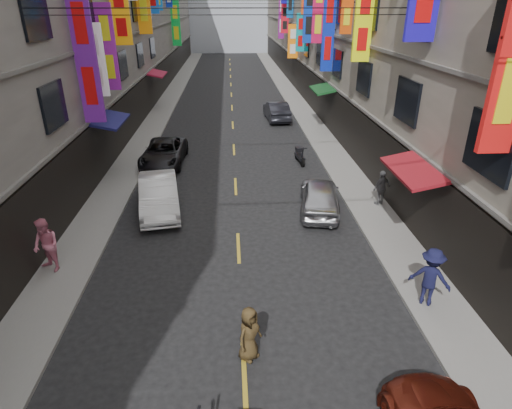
{
  "coord_description": "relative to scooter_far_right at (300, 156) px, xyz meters",
  "views": [
    {
      "loc": [
        -0.19,
        4.08,
        8.35
      ],
      "look_at": [
        0.35,
        12.84,
        4.22
      ],
      "focal_mm": 30.0,
      "sensor_mm": 36.0,
      "label": 1
    }
  ],
  "objects": [
    {
      "name": "sidewalk_right",
      "position": [
        2.26,
        14.71,
        -0.38
      ],
      "size": [
        2.0,
        90.0,
        0.12
      ],
      "primitive_type": "cube",
      "color": "slate",
      "rests_on": "ground"
    },
    {
      "name": "car_left_far",
      "position": [
        -7.74,
        0.31,
        0.23
      ],
      "size": [
        2.43,
        4.92,
        1.34
      ],
      "primitive_type": "imported",
      "rotation": [
        0.0,
        0.0,
        -0.04
      ],
      "color": "black",
      "rests_on": "ground"
    },
    {
      "name": "pedestrian_rfar",
      "position": [
        2.72,
        -6.05,
        0.48
      ],
      "size": [
        1.08,
        0.91,
        1.61
      ],
      "primitive_type": "imported",
      "rotation": [
        0.0,
        0.0,
        3.62
      ],
      "color": "#5F5F61",
      "rests_on": "sidewalk_right"
    },
    {
      "name": "car_right_mid",
      "position": [
        -0.1,
        -6.28,
        0.27
      ],
      "size": [
        2.35,
        4.4,
        1.42
      ],
      "primitive_type": "imported",
      "rotation": [
        0.0,
        0.0,
        2.97
      ],
      "color": "#A8A8AC",
      "rests_on": "ground"
    },
    {
      "name": "street_awnings",
      "position": [
        -5.0,
        -1.29,
        2.56
      ],
      "size": [
        13.99,
        35.2,
        0.41
      ],
      "color": "#144D22",
      "rests_on": "ground"
    },
    {
      "name": "sidewalk_left",
      "position": [
        -9.74,
        14.71,
        -0.38
      ],
      "size": [
        2.0,
        90.0,
        0.12
      ],
      "primitive_type": "cube",
      "color": "slate",
      "rests_on": "ground"
    },
    {
      "name": "pedestrian_crossing",
      "position": [
        -3.59,
        -14.81,
        0.33
      ],
      "size": [
        0.89,
        0.9,
        1.54
      ],
      "primitive_type": "imported",
      "rotation": [
        0.0,
        0.0,
        0.82
      ],
      "color": "#44341B",
      "rests_on": "ground"
    },
    {
      "name": "scooter_far_right",
      "position": [
        0.0,
        0.0,
        0.0
      ],
      "size": [
        0.52,
        1.8,
        1.14
      ],
      "rotation": [
        0.0,
        0.0,
        3.25
      ],
      "color": "black",
      "rests_on": "ground"
    },
    {
      "name": "car_right_far",
      "position": [
        -0.28,
        10.09,
        0.29
      ],
      "size": [
        1.85,
        4.53,
        1.46
      ],
      "primitive_type": "imported",
      "rotation": [
        0.0,
        0.0,
        3.21
      ],
      "color": "#26272E",
      "rests_on": "ground"
    },
    {
      "name": "lane_markings",
      "position": [
        -3.74,
        11.71,
        -0.44
      ],
      "size": [
        0.12,
        80.2,
        0.01
      ],
      "color": "gold",
      "rests_on": "ground"
    },
    {
      "name": "pedestrian_lfar",
      "position": [
        -10.14,
        -10.55,
        0.63
      ],
      "size": [
        1.12,
        1.05,
        1.9
      ],
      "primitive_type": "imported",
      "rotation": [
        0.0,
        0.0,
        -0.62
      ],
      "color": "pink",
      "rests_on": "sidewalk_left"
    },
    {
      "name": "pedestrian_rnear",
      "position": [
        1.85,
        -13.05,
        0.61
      ],
      "size": [
        1.34,
        1.18,
        1.86
      ],
      "primitive_type": "imported",
      "rotation": [
        0.0,
        0.0,
        2.55
      ],
      "color": "#131436",
      "rests_on": "sidewalk_right"
    },
    {
      "name": "car_left_mid",
      "position": [
        -7.14,
        -5.84,
        0.32
      ],
      "size": [
        2.35,
        4.82,
        1.52
      ],
      "primitive_type": "imported",
      "rotation": [
        0.0,
        0.0,
        0.17
      ],
      "color": "white",
      "rests_on": "ground"
    }
  ]
}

